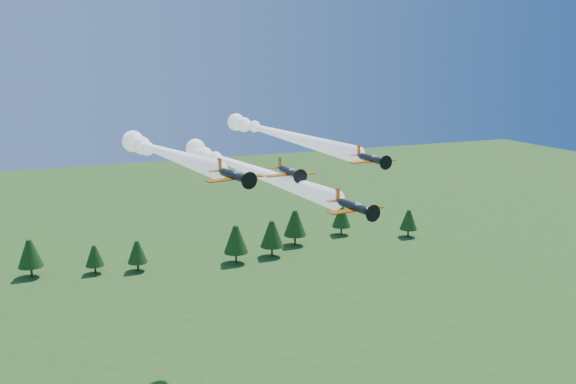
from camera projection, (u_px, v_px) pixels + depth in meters
name	position (u px, v px, depth m)	size (l,w,h in m)	color
plane_lead	(240.00, 166.00, 104.97)	(11.22, 58.85, 3.70)	black
plane_left	(162.00, 151.00, 99.28)	(11.98, 42.40, 3.70)	black
plane_right	(276.00, 133.00, 118.21)	(7.11, 59.60, 3.70)	black
plane_slot	(289.00, 172.00, 90.41)	(7.27, 7.95, 2.58)	black
treeline	(162.00, 243.00, 191.88)	(172.39, 22.20, 11.72)	#382314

